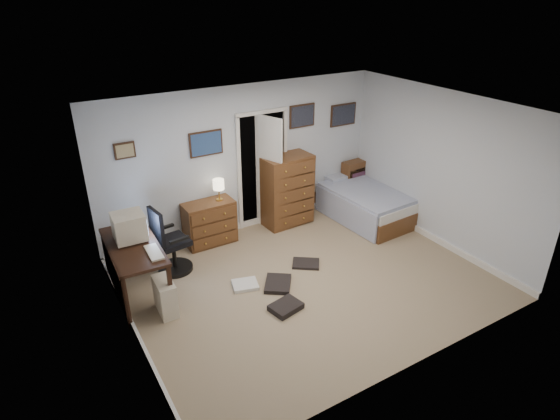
% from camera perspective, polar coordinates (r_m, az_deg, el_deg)
% --- Properties ---
extents(floor, '(5.00, 4.00, 0.02)m').
position_cam_1_polar(floor, '(6.93, 3.43, -8.67)').
color(floor, tan).
rests_on(floor, ground).
extents(computer_desk, '(0.69, 1.41, 0.80)m').
position_cam_1_polar(computer_desk, '(6.57, -18.12, -5.67)').
color(computer_desk, black).
rests_on(computer_desk, floor).
extents(crt_monitor, '(0.43, 0.40, 0.38)m').
position_cam_1_polar(crt_monitor, '(6.54, -17.90, -1.97)').
color(crt_monitor, beige).
rests_on(crt_monitor, computer_desk).
extents(keyboard, '(0.18, 0.43, 0.03)m').
position_cam_1_polar(keyboard, '(6.22, -15.12, -5.00)').
color(keyboard, beige).
rests_on(keyboard, computer_desk).
extents(pc_tower, '(0.24, 0.46, 0.48)m').
position_cam_1_polar(pc_tower, '(6.37, -13.80, -10.19)').
color(pc_tower, beige).
rests_on(pc_tower, floor).
extents(office_chair, '(0.58, 0.58, 1.07)m').
position_cam_1_polar(office_chair, '(7.10, -13.33, -4.45)').
color(office_chair, black).
rests_on(office_chair, floor).
extents(media_stack, '(0.17, 0.17, 0.87)m').
position_cam_1_polar(media_stack, '(7.69, -20.31, -2.76)').
color(media_stack, maroon).
rests_on(media_stack, floor).
extents(low_dresser, '(0.83, 0.42, 0.73)m').
position_cam_1_polar(low_dresser, '(7.78, -8.58, -1.55)').
color(low_dresser, brown).
rests_on(low_dresser, floor).
extents(table_lamp, '(0.19, 0.19, 0.36)m').
position_cam_1_polar(table_lamp, '(7.58, -7.50, 3.03)').
color(table_lamp, gold).
rests_on(table_lamp, low_dresser).
extents(doorway, '(0.96, 1.12, 2.05)m').
position_cam_1_polar(doorway, '(8.36, -3.15, 5.48)').
color(doorway, black).
rests_on(doorway, floor).
extents(tall_dresser, '(0.89, 0.56, 1.27)m').
position_cam_1_polar(tall_dresser, '(8.24, 0.81, 2.44)').
color(tall_dresser, brown).
rests_on(tall_dresser, floor).
extents(headboard_bookcase, '(0.94, 0.29, 0.84)m').
position_cam_1_polar(headboard_bookcase, '(9.41, 10.00, 3.86)').
color(headboard_bookcase, brown).
rests_on(headboard_bookcase, floor).
extents(bed, '(1.10, 1.92, 0.61)m').
position_cam_1_polar(bed, '(8.69, 9.86, 0.87)').
color(bed, brown).
rests_on(bed, floor).
extents(wall_posters, '(4.38, 0.04, 0.60)m').
position_cam_1_polar(wall_posters, '(7.98, -0.84, 10.15)').
color(wall_posters, '#331E11').
rests_on(wall_posters, floor).
extents(floor_clutter, '(1.53, 1.21, 0.08)m').
position_cam_1_polar(floor_clutter, '(6.72, -0.08, -9.42)').
color(floor_clutter, silver).
rests_on(floor_clutter, floor).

